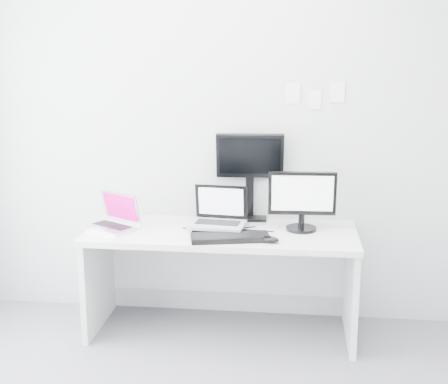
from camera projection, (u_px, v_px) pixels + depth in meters
The scene contains 12 objects.
back_wall at pixel (227, 132), 4.28m from camera, with size 3.60×3.60×0.00m, color silver.
desk at pixel (221, 282), 4.16m from camera, with size 1.80×0.70×0.73m, color white.
macbook at pixel (110, 211), 4.09m from camera, with size 0.34×0.25×0.25m, color silver.
speaker at pixel (210, 205), 4.34m from camera, with size 0.10×0.10×0.20m, color black.
dell_laptop at pixel (217, 209), 4.05m from camera, with size 0.36×0.28×0.30m, color #A2A4A9.
rear_monitor at pixel (250, 175), 4.29m from camera, with size 0.47×0.17×0.64m, color black.
samsung_monitor at pixel (302, 200), 4.04m from camera, with size 0.45×0.21×0.41m, color black.
keyboard at pixel (230, 238), 3.87m from camera, with size 0.50×0.18×0.03m, color black.
mouse at pixel (270, 239), 3.82m from camera, with size 0.12×0.08×0.04m, color black.
wall_note_0 at pixel (293, 93), 4.16m from camera, with size 0.10×0.00×0.14m, color white.
wall_note_1 at pixel (315, 99), 4.15m from camera, with size 0.09×0.00×0.13m, color white.
wall_note_2 at pixel (337, 92), 4.13m from camera, with size 0.10×0.00×0.14m, color white.
Camera 1 is at (0.47, -2.64, 1.89)m, focal length 48.96 mm.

